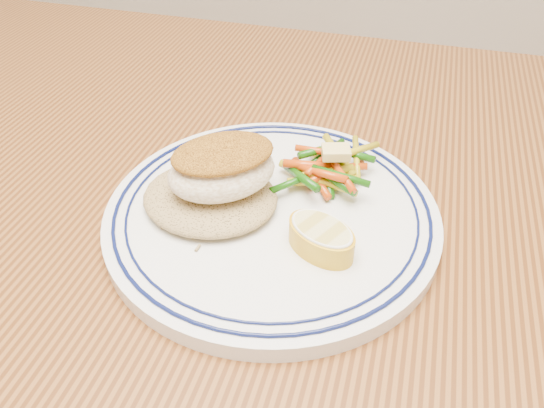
{
  "coord_description": "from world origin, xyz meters",
  "views": [
    {
      "loc": [
        0.08,
        -0.31,
        1.05
      ],
      "look_at": [
        -0.02,
        0.02,
        0.77
      ],
      "focal_mm": 35.0,
      "sensor_mm": 36.0,
      "label": 1
    }
  ],
  "objects_px": {
    "lemon_wedge": "(321,237)",
    "dining_table": "(285,313)",
    "plate": "(272,213)",
    "rice_pilaf": "(210,194)",
    "fish_fillet": "(222,167)",
    "vegetable_pile": "(327,168)"
  },
  "relations": [
    {
      "from": "rice_pilaf",
      "to": "vegetable_pile",
      "type": "xyz_separation_m",
      "value": [
        0.09,
        0.06,
        0.0
      ]
    },
    {
      "from": "plate",
      "to": "lemon_wedge",
      "type": "bearing_deg",
      "value": -36.41
    },
    {
      "from": "lemon_wedge",
      "to": "plate",
      "type": "bearing_deg",
      "value": 143.59
    },
    {
      "from": "plate",
      "to": "rice_pilaf",
      "type": "relative_size",
      "value": 2.45
    },
    {
      "from": "plate",
      "to": "rice_pilaf",
      "type": "bearing_deg",
      "value": -169.9
    },
    {
      "from": "rice_pilaf",
      "to": "lemon_wedge",
      "type": "xyz_separation_m",
      "value": [
        0.1,
        -0.03,
        0.0
      ]
    },
    {
      "from": "rice_pilaf",
      "to": "dining_table",
      "type": "bearing_deg",
      "value": -6.51
    },
    {
      "from": "fish_fillet",
      "to": "vegetable_pile",
      "type": "xyz_separation_m",
      "value": [
        0.08,
        0.06,
        -0.03
      ]
    },
    {
      "from": "rice_pilaf",
      "to": "lemon_wedge",
      "type": "height_order",
      "value": "same"
    },
    {
      "from": "plate",
      "to": "lemon_wedge",
      "type": "height_order",
      "value": "lemon_wedge"
    },
    {
      "from": "rice_pilaf",
      "to": "fish_fillet",
      "type": "relative_size",
      "value": 1.04
    },
    {
      "from": "lemon_wedge",
      "to": "dining_table",
      "type": "bearing_deg",
      "value": 148.72
    },
    {
      "from": "rice_pilaf",
      "to": "lemon_wedge",
      "type": "distance_m",
      "value": 0.11
    },
    {
      "from": "dining_table",
      "to": "plate",
      "type": "xyz_separation_m",
      "value": [
        -0.02,
        0.02,
        0.11
      ]
    },
    {
      "from": "rice_pilaf",
      "to": "fish_fillet",
      "type": "height_order",
      "value": "fish_fillet"
    },
    {
      "from": "plate",
      "to": "lemon_wedge",
      "type": "xyz_separation_m",
      "value": [
        0.05,
        -0.04,
        0.02
      ]
    },
    {
      "from": "plate",
      "to": "dining_table",
      "type": "bearing_deg",
      "value": -44.21
    },
    {
      "from": "dining_table",
      "to": "fish_fillet",
      "type": "xyz_separation_m",
      "value": [
        -0.06,
        0.01,
        0.15
      ]
    },
    {
      "from": "dining_table",
      "to": "rice_pilaf",
      "type": "distance_m",
      "value": 0.14
    },
    {
      "from": "vegetable_pile",
      "to": "fish_fillet",
      "type": "bearing_deg",
      "value": -143.46
    },
    {
      "from": "rice_pilaf",
      "to": "vegetable_pile",
      "type": "height_order",
      "value": "vegetable_pile"
    },
    {
      "from": "dining_table",
      "to": "vegetable_pile",
      "type": "relative_size",
      "value": 14.77
    }
  ]
}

